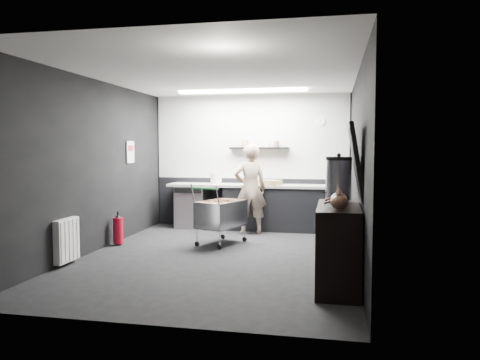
# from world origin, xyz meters

# --- Properties ---
(floor) EXTENTS (5.50, 5.50, 0.00)m
(floor) POSITION_xyz_m (0.00, 0.00, 0.00)
(floor) COLOR black
(floor) RESTS_ON ground
(ceiling) EXTENTS (5.50, 5.50, 0.00)m
(ceiling) POSITION_xyz_m (0.00, 0.00, 2.70)
(ceiling) COLOR white
(ceiling) RESTS_ON wall_back
(wall_back) EXTENTS (5.50, 0.00, 5.50)m
(wall_back) POSITION_xyz_m (0.00, 2.75, 1.35)
(wall_back) COLOR black
(wall_back) RESTS_ON floor
(wall_front) EXTENTS (5.50, 0.00, 5.50)m
(wall_front) POSITION_xyz_m (0.00, -2.75, 1.35)
(wall_front) COLOR black
(wall_front) RESTS_ON floor
(wall_left) EXTENTS (0.00, 5.50, 5.50)m
(wall_left) POSITION_xyz_m (-2.00, 0.00, 1.35)
(wall_left) COLOR black
(wall_left) RESTS_ON floor
(wall_right) EXTENTS (0.00, 5.50, 5.50)m
(wall_right) POSITION_xyz_m (2.00, 0.00, 1.35)
(wall_right) COLOR black
(wall_right) RESTS_ON floor
(kitchen_wall_panel) EXTENTS (3.95, 0.02, 1.70)m
(kitchen_wall_panel) POSITION_xyz_m (0.00, 2.73, 1.85)
(kitchen_wall_panel) COLOR silver
(kitchen_wall_panel) RESTS_ON wall_back
(dado_panel) EXTENTS (3.95, 0.02, 1.00)m
(dado_panel) POSITION_xyz_m (0.00, 2.73, 0.50)
(dado_panel) COLOR black
(dado_panel) RESTS_ON wall_back
(floating_shelf) EXTENTS (1.20, 0.22, 0.04)m
(floating_shelf) POSITION_xyz_m (0.20, 2.62, 1.62)
(floating_shelf) COLOR black
(floating_shelf) RESTS_ON wall_back
(wall_clock) EXTENTS (0.20, 0.03, 0.20)m
(wall_clock) POSITION_xyz_m (1.40, 2.72, 2.15)
(wall_clock) COLOR white
(wall_clock) RESTS_ON wall_back
(poster) EXTENTS (0.02, 0.30, 0.40)m
(poster) POSITION_xyz_m (-1.98, 1.30, 1.55)
(poster) COLOR white
(poster) RESTS_ON wall_left
(poster_red_band) EXTENTS (0.02, 0.22, 0.10)m
(poster_red_band) POSITION_xyz_m (-1.98, 1.30, 1.62)
(poster_red_band) COLOR red
(poster_red_band) RESTS_ON poster
(radiator) EXTENTS (0.10, 0.50, 0.60)m
(radiator) POSITION_xyz_m (-1.94, -0.90, 0.35)
(radiator) COLOR white
(radiator) RESTS_ON wall_left
(ceiling_strip) EXTENTS (2.40, 0.20, 0.04)m
(ceiling_strip) POSITION_xyz_m (0.00, 1.85, 2.67)
(ceiling_strip) COLOR white
(ceiling_strip) RESTS_ON ceiling
(prep_counter) EXTENTS (3.20, 0.61, 0.90)m
(prep_counter) POSITION_xyz_m (0.14, 2.42, 0.46)
(prep_counter) COLOR black
(prep_counter) RESTS_ON floor
(person) EXTENTS (0.72, 0.59, 1.70)m
(person) POSITION_xyz_m (0.13, 1.97, 0.85)
(person) COLOR beige
(person) RESTS_ON floor
(shopping_cart) EXTENTS (0.84, 1.09, 0.99)m
(shopping_cart) POSITION_xyz_m (-0.18, 0.92, 0.47)
(shopping_cart) COLOR silver
(shopping_cart) RESTS_ON floor
(sideboard) EXTENTS (0.55, 1.28, 1.92)m
(sideboard) POSITION_xyz_m (1.75, -1.16, 0.61)
(sideboard) COLOR black
(sideboard) RESTS_ON floor
(fire_extinguisher) EXTENTS (0.16, 0.16, 0.54)m
(fire_extinguisher) POSITION_xyz_m (-1.85, 0.49, 0.26)
(fire_extinguisher) COLOR #B30B1E
(fire_extinguisher) RESTS_ON floor
(cardboard_box) EXTENTS (0.57, 0.49, 0.10)m
(cardboard_box) POSITION_xyz_m (0.41, 2.37, 0.95)
(cardboard_box) COLOR #9B8053
(cardboard_box) RESTS_ON prep_counter
(pink_tub) EXTENTS (0.22, 0.22, 0.22)m
(pink_tub) POSITION_xyz_m (-0.65, 2.42, 1.01)
(pink_tub) COLOR #F6D5D9
(pink_tub) RESTS_ON prep_counter
(white_container) EXTENTS (0.23, 0.20, 0.17)m
(white_container) POSITION_xyz_m (0.12, 2.37, 0.99)
(white_container) COLOR white
(white_container) RESTS_ON prep_counter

